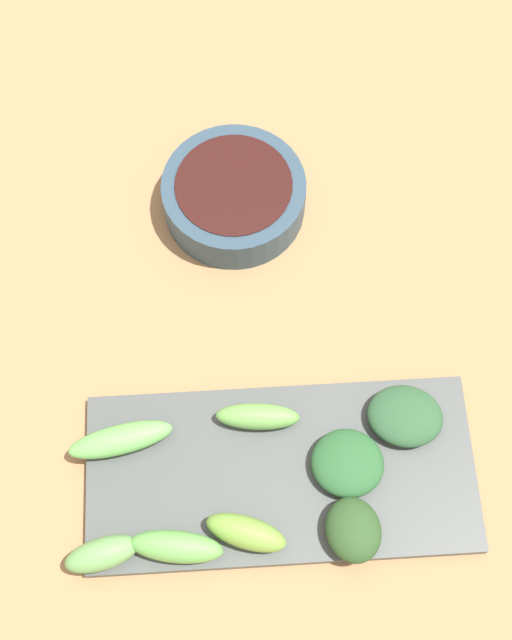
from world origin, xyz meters
TOP-DOWN VIEW (x-y plane):
  - tabletop at (0.00, 0.00)m, footprint 2.10×2.10m
  - sauce_bowl at (-0.18, -0.03)m, footprint 0.14×0.14m
  - serving_plate at (0.09, -0.00)m, footprint 0.16×0.34m
  - broccoli_stalk_0 at (0.06, -0.14)m, footprint 0.04×0.10m
  - broccoli_stalk_1 at (0.16, -0.09)m, footprint 0.04×0.08m
  - broccoli_stalk_2 at (0.15, -0.03)m, footprint 0.05×0.07m
  - broccoli_leafy_3 at (0.15, 0.06)m, footprint 0.06×0.05m
  - broccoli_stalk_4 at (0.05, -0.02)m, footprint 0.03×0.08m
  - broccoli_leafy_5 at (0.09, 0.06)m, footprint 0.07×0.08m
  - broccoli_stalk_6 at (0.16, -0.15)m, footprint 0.04×0.07m
  - broccoli_leafy_7 at (0.05, 0.11)m, footprint 0.07×0.08m

SIDE VIEW (x-z plane):
  - tabletop at x=0.00m, z-range 0.00..0.02m
  - serving_plate at x=0.09m, z-range 0.02..0.03m
  - broccoli_leafy_5 at x=0.09m, z-range 0.03..0.05m
  - broccoli_leafy_7 at x=0.05m, z-range 0.03..0.05m
  - broccoli_stalk_0 at x=0.06m, z-range 0.03..0.05m
  - broccoli_stalk_4 at x=0.05m, z-range 0.03..0.05m
  - sauce_bowl at x=-0.18m, z-range 0.02..0.07m
  - broccoli_stalk_6 at x=0.16m, z-range 0.03..0.06m
  - broccoli_leafy_3 at x=0.15m, z-range 0.03..0.06m
  - broccoli_stalk_2 at x=0.15m, z-range 0.03..0.06m
  - broccoli_stalk_1 at x=0.16m, z-range 0.03..0.06m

